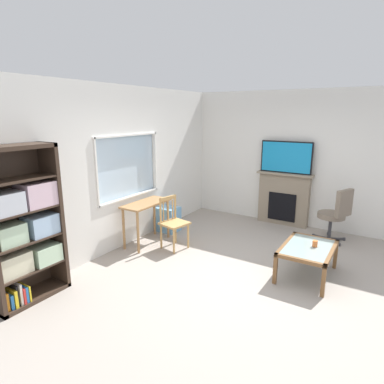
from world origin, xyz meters
The scene contains 12 objects.
ground centered at (0.00, 0.00, -0.01)m, with size 6.21×5.61×0.02m, color #9E9389.
wall_back_with_window centered at (-0.01, 2.30, 1.37)m, with size 5.21×0.15×2.74m.
wall_right centered at (2.67, 0.00, 1.37)m, with size 0.12×4.81×2.74m, color silver.
bookshelf centered at (-1.99, 2.06, 0.93)m, with size 0.90×0.38×1.94m.
desk_under_window centered at (0.17, 1.95, 0.62)m, with size 0.94×0.42×0.76m.
wooden_chair centered at (0.26, 1.44, 0.46)m, with size 0.49×0.48×0.90m.
plastic_drawer_unit centered at (0.88, 2.00, 0.24)m, with size 0.35×0.40×0.49m, color #72ADDB.
fireplace centered at (2.51, 0.21, 0.55)m, with size 0.26×1.13×1.10m.
tv centered at (2.49, 0.21, 1.42)m, with size 0.06×1.03×0.64m.
office_chair centered at (2.02, -0.88, 0.55)m, with size 0.59×0.62×1.00m.
coffee_table centered at (0.45, -0.77, 0.39)m, with size 0.98×0.67×0.45m.
sippy_cup centered at (0.50, -0.85, 0.49)m, with size 0.07×0.07×0.09m, color orange.
Camera 1 is at (-4.04, -1.64, 2.29)m, focal length 30.31 mm.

